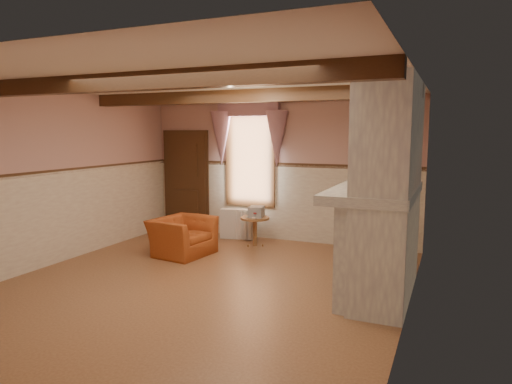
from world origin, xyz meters
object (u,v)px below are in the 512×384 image
at_px(side_table, 255,231).
at_px(radiator, 238,224).
at_px(armchair, 182,236).
at_px(bowl, 378,183).
at_px(oil_lamp, 380,174).
at_px(mantel_clock, 384,175).

xyz_separation_m(side_table, radiator, (-0.55, 0.39, 0.02)).
relative_size(armchair, side_table, 1.82).
relative_size(bowl, oil_lamp, 1.27).
relative_size(armchair, bowl, 2.81).
bearing_deg(side_table, bowl, -30.96).
xyz_separation_m(radiator, mantel_clock, (3.00, -1.30, 1.22)).
bearing_deg(mantel_clock, armchair, -176.92).
relative_size(armchair, radiator, 1.43).
distance_m(armchair, mantel_clock, 3.58).
height_order(mantel_clock, oil_lamp, oil_lamp).
relative_size(radiator, mantel_clock, 2.92).
height_order(armchair, radiator, armchair).
bearing_deg(armchair, bowl, -89.02).
bearing_deg(bowl, armchair, 173.43).
xyz_separation_m(bowl, mantel_clock, (0.00, 0.57, 0.06)).
distance_m(bowl, oil_lamp, 0.23).
bearing_deg(oil_lamp, radiator, 151.16).
xyz_separation_m(armchair, mantel_clock, (3.37, 0.18, 1.19)).
height_order(radiator, bowl, bowl).
height_order(radiator, mantel_clock, mantel_clock).
height_order(armchair, mantel_clock, mantel_clock).
distance_m(armchair, bowl, 3.58).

